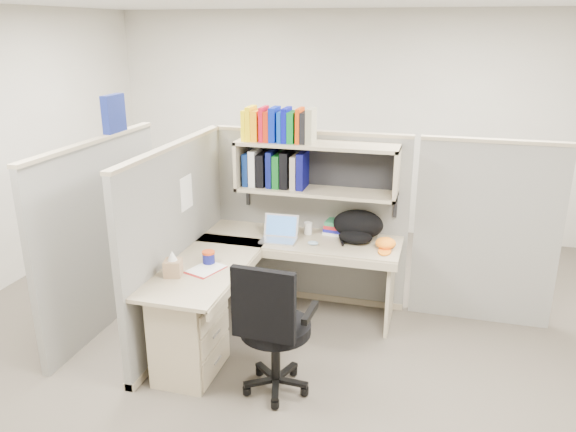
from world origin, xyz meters
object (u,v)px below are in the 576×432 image
(snack_canister, at_px, (209,257))
(laptop, at_px, (278,229))
(backpack, at_px, (357,226))
(desk, at_px, (222,307))
(task_chair, at_px, (273,349))

(snack_canister, bearing_deg, laptop, 56.90)
(backpack, bearing_deg, laptop, -162.78)
(desk, height_order, task_chair, task_chair)
(laptop, distance_m, task_chair, 1.23)
(laptop, bearing_deg, snack_canister, -125.08)
(snack_canister, distance_m, task_chair, 0.94)
(laptop, distance_m, snack_canister, 0.72)
(laptop, xyz_separation_m, snack_canister, (-0.39, -0.60, -0.06))
(task_chair, bearing_deg, laptop, 104.53)
(desk, height_order, laptop, laptop)
(snack_canister, relative_size, task_chair, 0.10)
(snack_canister, bearing_deg, backpack, 37.50)
(backpack, xyz_separation_m, snack_canister, (-1.04, -0.80, -0.08))
(desk, bearing_deg, laptop, 72.33)
(desk, relative_size, snack_canister, 17.17)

